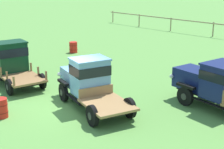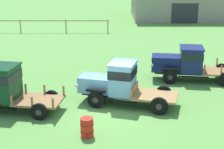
{
  "view_description": "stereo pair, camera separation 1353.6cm",
  "coord_description": "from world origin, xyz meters",
  "views": [
    {
      "loc": [
        11.75,
        -8.42,
        5.73
      ],
      "look_at": [
        0.24,
        2.66,
        1.0
      ],
      "focal_mm": 55.0,
      "sensor_mm": 36.0,
      "label": 1
    },
    {
      "loc": [
        0.16,
        -15.34,
        6.72
      ],
      "look_at": [
        0.24,
        2.66,
        1.0
      ],
      "focal_mm": 55.0,
      "sensor_mm": 36.0,
      "label": 2
    }
  ],
  "objects": [
    {
      "name": "farm_shed",
      "position": [
        11.55,
        31.41,
        2.07
      ],
      "size": [
        17.66,
        10.62,
        4.1
      ],
      "color": "gray",
      "rests_on": "ground"
    },
    {
      "name": "vintage_truck_midrow_center",
      "position": [
        0.5,
        0.93,
        1.13
      ],
      "size": [
        5.26,
        2.91,
        2.2
      ],
      "color": "black",
      "rests_on": "ground"
    },
    {
      "name": "oil_drum_near_fence",
      "position": [
        -0.87,
        -2.62,
        0.41
      ],
      "size": [
        0.56,
        0.56,
        0.82
      ],
      "color": "red",
      "rests_on": "ground"
    },
    {
      "name": "vintage_truck_second_in_line",
      "position": [
        -5.16,
        0.14,
        1.16
      ],
      "size": [
        5.05,
        2.5,
        2.24
      ],
      "color": "black",
      "rests_on": "ground"
    },
    {
      "name": "ground_plane",
      "position": [
        0.0,
        0.0,
        0.0
      ],
      "size": [
        240.0,
        240.0,
        0.0
      ],
      "primitive_type": "plane",
      "color": "#5B9342"
    },
    {
      "name": "vintage_truck_far_side",
      "position": [
        4.66,
        4.73,
        1.11
      ],
      "size": [
        5.35,
        2.52,
        2.08
      ],
      "color": "black",
      "rests_on": "ground"
    },
    {
      "name": "paddock_fence",
      "position": [
        -9.29,
        20.43,
        1.02
      ],
      "size": [
        18.26,
        0.53,
        1.37
      ],
      "color": "#997F60",
      "rests_on": "ground"
    }
  ]
}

